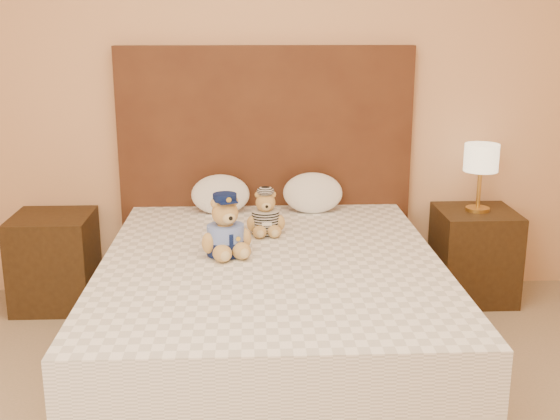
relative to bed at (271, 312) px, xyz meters
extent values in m
cube|color=#E9B07F|center=(0.00, 1.05, 1.07)|extent=(4.00, 0.04, 2.70)
cube|color=white|center=(0.00, 0.00, -0.13)|extent=(1.60, 2.00, 0.30)
cube|color=white|center=(0.00, 0.00, 0.15)|extent=(1.60, 2.00, 0.25)
cube|color=#512B18|center=(0.00, 1.01, 0.47)|extent=(1.75, 0.08, 1.50)
cube|color=#362411|center=(-1.25, 0.80, 0.00)|extent=(0.45, 0.45, 0.55)
cube|color=#362411|center=(1.25, 0.80, 0.00)|extent=(0.45, 0.45, 0.55)
cylinder|color=gold|center=(1.25, 0.80, 0.28)|extent=(0.14, 0.14, 0.02)
cylinder|color=gold|center=(1.25, 0.80, 0.41)|extent=(0.02, 0.02, 0.26)
cylinder|color=#FAEFC4|center=(1.25, 0.80, 0.59)|extent=(0.20, 0.20, 0.16)
ellipsoid|color=white|center=(-0.27, 0.83, 0.39)|extent=(0.34, 0.22, 0.24)
ellipsoid|color=white|center=(0.27, 0.83, 0.40)|extent=(0.35, 0.23, 0.25)
camera|label=1|loc=(-0.10, -3.15, 1.38)|focal=45.00mm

